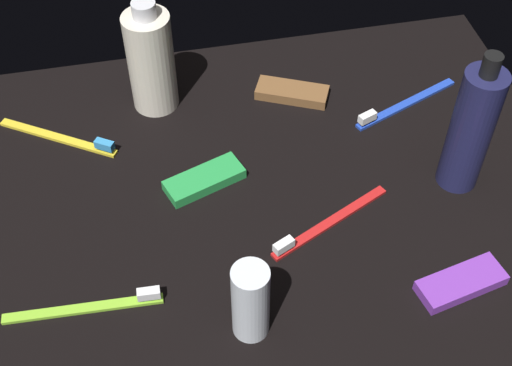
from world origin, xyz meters
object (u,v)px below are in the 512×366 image
object	(u,v)px
bodywash_bottle	(151,60)
snack_bar_brown	(292,92)
toothbrush_lime	(93,305)
toothbrush_blue	(401,105)
snack_bar_purple	(461,283)
deodorant_stick	(251,302)
toothbrush_yellow	(65,138)
toothbrush_red	(324,225)
snack_bar_green	(204,180)
lotion_bottle	(471,129)

from	to	relation	value
bodywash_bottle	snack_bar_brown	world-z (taller)	bodywash_bottle
toothbrush_lime	toothbrush_blue	xyz separation A→B (cm)	(-45.31, -24.68, 0.00)
toothbrush_lime	snack_bar_purple	world-z (taller)	toothbrush_lime
bodywash_bottle	toothbrush_blue	distance (cm)	36.07
deodorant_stick	toothbrush_yellow	bearing A→B (deg)	-60.40
bodywash_bottle	snack_bar_purple	distance (cm)	50.12
snack_bar_brown	toothbrush_blue	bearing A→B (deg)	-175.98
toothbrush_lime	toothbrush_yellow	world-z (taller)	same
toothbrush_red	snack_bar_purple	xyz separation A→B (cm)	(-13.18, 11.62, 0.14)
toothbrush_lime	toothbrush_yellow	bearing A→B (deg)	-85.26
deodorant_stick	snack_bar_green	world-z (taller)	deodorant_stick
toothbrush_lime	snack_bar_brown	size ratio (longest dim) A/B	1.73
snack_bar_purple	toothbrush_lime	bearing A→B (deg)	-19.77
toothbrush_yellow	snack_bar_brown	size ratio (longest dim) A/B	1.52
toothbrush_lime	snack_bar_purple	bearing A→B (deg)	172.12
toothbrush_yellow	toothbrush_blue	bearing A→B (deg)	176.20
toothbrush_yellow	snack_bar_purple	size ratio (longest dim) A/B	1.52
bodywash_bottle	snack_bar_green	xyz separation A→B (cm)	(-4.33, 17.04, -6.97)
toothbrush_blue	snack_bar_green	xyz separation A→B (cm)	(30.01, 8.58, 0.14)
toothbrush_red	deodorant_stick	bearing A→B (deg)	45.56
toothbrush_blue	snack_bar_brown	distance (cm)	15.79
toothbrush_blue	snack_bar_purple	size ratio (longest dim) A/B	1.65
toothbrush_yellow	snack_bar_brown	bearing A→B (deg)	-175.61
toothbrush_lime	bodywash_bottle	bearing A→B (deg)	-108.33
toothbrush_yellow	toothbrush_red	bearing A→B (deg)	144.54
bodywash_bottle	toothbrush_red	size ratio (longest dim) A/B	1.01
lotion_bottle	toothbrush_red	size ratio (longest dim) A/B	1.21
toothbrush_red	snack_bar_purple	distance (cm)	17.57
bodywash_bottle	deodorant_stick	size ratio (longest dim) A/B	1.61
toothbrush_red	toothbrush_yellow	xyz separation A→B (cm)	(30.91, -22.01, 0.00)
toothbrush_blue	snack_bar_brown	xyz separation A→B (cm)	(14.74, -5.68, 0.14)
toothbrush_yellow	snack_bar_green	size ratio (longest dim) A/B	1.52
toothbrush_blue	toothbrush_yellow	bearing A→B (deg)	-3.80
toothbrush_lime	snack_bar_purple	xyz separation A→B (cm)	(-41.78, 5.78, 0.14)
toothbrush_blue	lotion_bottle	bearing A→B (deg)	99.74
lotion_bottle	bodywash_bottle	size ratio (longest dim) A/B	1.20
bodywash_bottle	toothbrush_blue	world-z (taller)	bodywash_bottle
deodorant_stick	snack_bar_brown	xyz separation A→B (cm)	(-13.63, -36.42, -4.56)
snack_bar_purple	bodywash_bottle	bearing A→B (deg)	-63.53
lotion_bottle	bodywash_bottle	distance (cm)	43.46
toothbrush_blue	snack_bar_green	bearing A→B (deg)	15.96
toothbrush_lime	snack_bar_green	bearing A→B (deg)	-133.55
lotion_bottle	snack_bar_green	world-z (taller)	lotion_bottle
snack_bar_green	toothbrush_blue	bearing A→B (deg)	176.45
toothbrush_lime	toothbrush_blue	distance (cm)	51.60
lotion_bottle	toothbrush_red	distance (cm)	21.43
deodorant_stick	toothbrush_red	xyz separation A→B (cm)	(-11.65, -11.88, -4.70)
toothbrush_red	toothbrush_blue	distance (cm)	25.20
toothbrush_yellow	snack_bar_green	distance (cm)	21.17
toothbrush_red	snack_bar_brown	world-z (taller)	toothbrush_red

